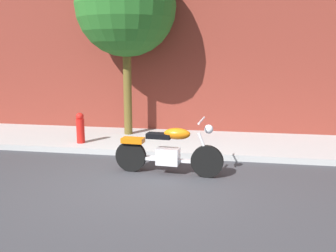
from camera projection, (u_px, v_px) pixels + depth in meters
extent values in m
plane|color=#38383D|center=(146.00, 182.00, 6.84)|extent=(60.00, 60.00, 0.00)
cube|color=#AAAAAA|center=(172.00, 142.00, 9.62)|extent=(25.28, 2.54, 0.14)
cylinder|color=black|center=(207.00, 161.00, 7.03)|extent=(0.63, 0.15, 0.63)
cylinder|color=black|center=(131.00, 156.00, 7.39)|extent=(0.63, 0.15, 0.63)
cube|color=silver|center=(168.00, 156.00, 7.20)|extent=(0.46, 0.31, 0.32)
cube|color=silver|center=(168.00, 160.00, 7.22)|extent=(1.39, 0.18, 0.06)
ellipsoid|color=#D1660C|center=(177.00, 134.00, 7.07)|extent=(0.54, 0.30, 0.22)
cube|color=black|center=(159.00, 136.00, 7.17)|extent=(0.50, 0.27, 0.10)
cube|color=#D1660C|center=(133.00, 140.00, 7.32)|extent=(0.46, 0.27, 0.10)
cylinder|color=silver|center=(204.00, 147.00, 6.99)|extent=(0.27, 0.07, 0.58)
cylinder|color=silver|center=(202.00, 120.00, 6.91)|extent=(0.08, 0.70, 0.04)
sphere|color=silver|center=(209.00, 129.00, 6.90)|extent=(0.17, 0.17, 0.17)
cylinder|color=silver|center=(158.00, 158.00, 7.43)|extent=(0.80, 0.15, 0.09)
cylinder|color=brown|center=(128.00, 88.00, 10.04)|extent=(0.23, 0.23, 2.85)
sphere|color=#276825|center=(126.00, 5.00, 9.62)|extent=(2.67, 2.67, 2.67)
cylinder|color=red|center=(81.00, 134.00, 9.20)|extent=(0.20, 0.20, 0.75)
sphere|color=red|center=(80.00, 117.00, 9.11)|extent=(0.19, 0.19, 0.19)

